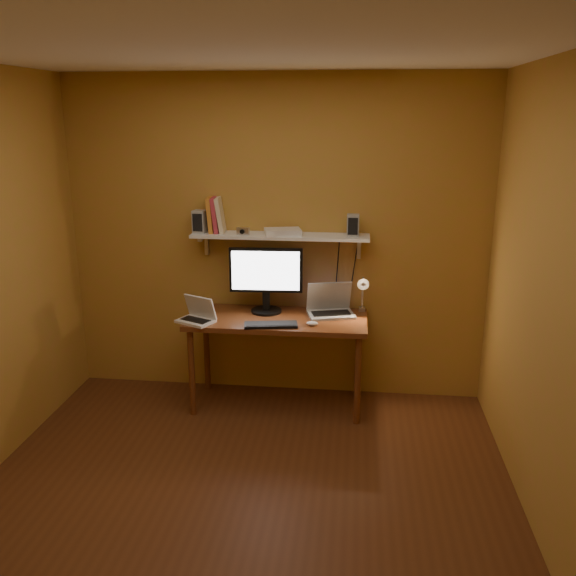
# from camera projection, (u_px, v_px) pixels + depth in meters

# --- Properties ---
(room) EXTENTS (3.44, 3.24, 2.64)m
(room) POSITION_uv_depth(u_px,v_px,m) (238.00, 298.00, 3.40)
(room) COLOR #562C16
(room) RESTS_ON ground
(desk) EXTENTS (1.40, 0.60, 0.75)m
(desk) POSITION_uv_depth(u_px,v_px,m) (277.00, 328.00, 4.79)
(desk) COLOR brown
(desk) RESTS_ON ground
(wall_shelf) EXTENTS (1.40, 0.25, 0.21)m
(wall_shelf) POSITION_uv_depth(u_px,v_px,m) (280.00, 236.00, 4.79)
(wall_shelf) COLOR white
(wall_shelf) RESTS_ON room
(monitor) EXTENTS (0.58, 0.26, 0.52)m
(monitor) POSITION_uv_depth(u_px,v_px,m) (266.00, 277.00, 4.82)
(monitor) COLOR black
(monitor) RESTS_ON desk
(laptop) EXTENTS (0.41, 0.34, 0.26)m
(laptop) POSITION_uv_depth(u_px,v_px,m) (330.00, 306.00, 4.83)
(laptop) COLOR #96999E
(laptop) RESTS_ON desk
(netbook) EXTENTS (0.33, 0.29, 0.20)m
(netbook) POSITION_uv_depth(u_px,v_px,m) (198.00, 315.00, 4.66)
(netbook) COLOR silver
(netbook) RESTS_ON desk
(keyboard) EXTENTS (0.41, 0.20, 0.02)m
(keyboard) POSITION_uv_depth(u_px,v_px,m) (271.00, 325.00, 4.57)
(keyboard) COLOR black
(keyboard) RESTS_ON desk
(mouse) EXTENTS (0.09, 0.06, 0.03)m
(mouse) POSITION_uv_depth(u_px,v_px,m) (312.00, 323.00, 4.59)
(mouse) COLOR silver
(mouse) RESTS_ON desk
(desk_lamp) EXTENTS (0.09, 0.23, 0.38)m
(desk_lamp) POSITION_uv_depth(u_px,v_px,m) (363.00, 290.00, 4.76)
(desk_lamp) COLOR silver
(desk_lamp) RESTS_ON desk
(speaker_left) EXTENTS (0.11, 0.11, 0.18)m
(speaker_left) POSITION_uv_depth(u_px,v_px,m) (200.00, 221.00, 4.82)
(speaker_left) COLOR #96999E
(speaker_left) RESTS_ON wall_shelf
(speaker_right) EXTENTS (0.09, 0.09, 0.17)m
(speaker_right) POSITION_uv_depth(u_px,v_px,m) (353.00, 225.00, 4.70)
(speaker_right) COLOR #96999E
(speaker_right) RESTS_ON wall_shelf
(books) EXTENTS (0.16, 0.19, 0.28)m
(books) POSITION_uv_depth(u_px,v_px,m) (215.00, 215.00, 4.83)
(books) COLOR #C2762A
(books) RESTS_ON wall_shelf
(shelf_camera) EXTENTS (0.10, 0.05, 0.06)m
(shelf_camera) POSITION_uv_depth(u_px,v_px,m) (243.00, 231.00, 4.74)
(shelf_camera) COLOR silver
(shelf_camera) RESTS_ON wall_shelf
(router) EXTENTS (0.32, 0.25, 0.05)m
(router) POSITION_uv_depth(u_px,v_px,m) (283.00, 232.00, 4.76)
(router) COLOR silver
(router) RESTS_ON wall_shelf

